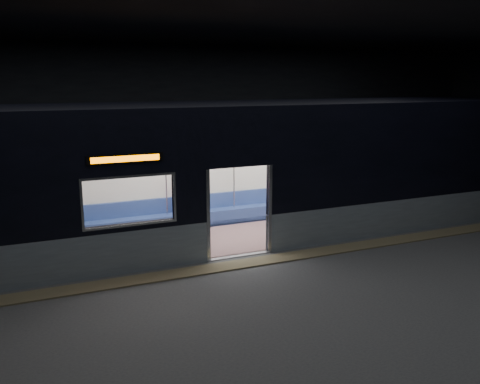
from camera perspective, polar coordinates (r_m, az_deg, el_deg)
station_floor at (r=10.64m, az=2.16°, el=-9.02°), size 24.00×14.00×0.01m
station_envelope at (r=9.90m, az=2.34°, el=11.13°), size 24.00×14.00×5.00m
tactile_strip at (r=11.10m, az=0.93°, el=-7.97°), size 22.80×0.50×0.03m
metro_car at (r=12.41m, az=-2.82°, el=2.98°), size 18.00×3.04×3.35m
passenger at (r=13.42m, az=-6.10°, el=-1.10°), size 0.36×0.62×1.27m
handbag at (r=13.25m, az=-5.97°, el=-1.74°), size 0.28×0.26×0.12m
transit_map at (r=14.94m, az=6.50°, el=3.20°), size 1.08×0.03×0.70m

